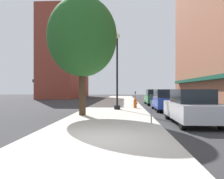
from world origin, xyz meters
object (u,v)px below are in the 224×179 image
car_silver (191,107)px  parking_meter_near (135,96)px  car_blue (165,100)px  tree_near (82,37)px  parking_meter_far (151,105)px  fire_hydrant (135,103)px  lamppost (117,69)px  car_green (154,97)px

car_silver → parking_meter_near: bearing=97.6°
car_silver → car_blue: 6.56m
parking_meter_near → tree_near: bearing=-107.2°
parking_meter_near → parking_meter_far: 14.90m
fire_hydrant → tree_near: (-3.38, -5.16, 4.25)m
lamppost → parking_meter_far: bearing=-75.1°
tree_near → parking_meter_near: bearing=72.8°
car_blue → parking_meter_near: bearing=103.4°
fire_hydrant → car_green: bearing=67.8°
car_blue → fire_hydrant: bearing=159.7°
fire_hydrant → tree_near: tree_near is taller
car_silver → lamppost: bearing=121.2°
parking_meter_near → car_green: car_green is taller
lamppost → fire_hydrant: 3.29m
lamppost → car_blue: size_ratio=1.37×
fire_hydrant → car_blue: car_blue is taller
lamppost → car_blue: bearing=6.5°
lamppost → parking_meter_near: bearing=77.6°
parking_meter_near → tree_near: size_ratio=0.19×
car_blue → car_green: same height
parking_meter_near → tree_near: 13.20m
lamppost → car_silver: size_ratio=1.37×
parking_meter_near → tree_near: tree_near is taller
tree_near → car_blue: tree_near is taller
tree_near → car_green: bearing=62.2°
car_silver → parking_meter_far: bearing=-163.0°
car_green → parking_meter_far: bearing=-97.5°
fire_hydrant → tree_near: size_ratio=0.11×
parking_meter_far → fire_hydrant: bearing=92.5°
tree_near → parking_meter_far: bearing=-37.1°
lamppost → parking_meter_far: lamppost is taller
parking_meter_far → lamppost: bearing=104.9°
parking_meter_near → car_silver: 14.43m
parking_meter_near → parking_meter_far: same height
car_green → car_blue: bearing=-89.3°
parking_meter_far → car_green: size_ratio=0.30×
parking_meter_near → tree_near: (-3.74, -12.07, 3.82)m
parking_meter_far → car_blue: size_ratio=0.30×
parking_meter_near → car_silver: bearing=-82.2°
parking_meter_far → tree_near: size_ratio=0.19×
tree_near → fire_hydrant: bearing=56.7°
parking_meter_near → car_green: bearing=-33.2°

